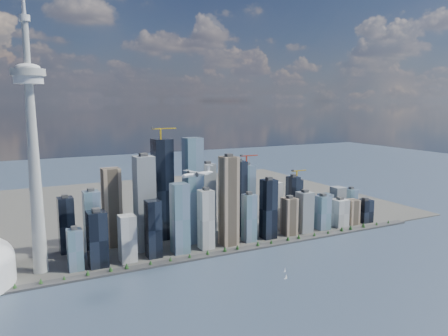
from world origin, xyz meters
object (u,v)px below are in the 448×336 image
sailboat_west (285,270)px  airplane (197,174)px  needle_tower (33,143)px  sailboat_east (286,277)px

sailboat_west → airplane: bearing=121.1°
airplane → sailboat_west: bearing=-50.0°
needle_tower → sailboat_east: (379.06, -221.89, -232.89)m
airplane → needle_tower: bearing=144.1°
needle_tower → sailboat_east: size_ratio=59.99×
airplane → sailboat_east: 240.74m
sailboat_west → needle_tower: bearing=130.1°
needle_tower → sailboat_east: 497.15m
needle_tower → airplane: size_ratio=7.62×
airplane → sailboat_east: airplane is taller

